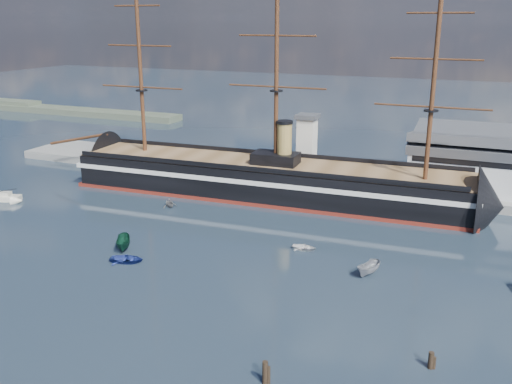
% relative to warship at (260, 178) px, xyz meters
% --- Properties ---
extents(ground, '(600.00, 600.00, 0.00)m').
position_rel_warship_xyz_m(ground, '(3.65, -20.00, -4.04)').
color(ground, '#202D3B').
rests_on(ground, ground).
extents(quay, '(180.00, 18.00, 2.00)m').
position_rel_warship_xyz_m(quay, '(13.65, 16.00, -4.04)').
color(quay, slate).
rests_on(quay, ground).
extents(quay_tower, '(5.00, 5.00, 15.00)m').
position_rel_warship_xyz_m(quay_tower, '(6.65, 13.00, 5.72)').
color(quay_tower, silver).
rests_on(quay_tower, ground).
extents(shoreline, '(120.00, 10.00, 4.00)m').
position_rel_warship_xyz_m(shoreline, '(-135.58, 75.00, -2.59)').
color(shoreline, '#3F4C38').
rests_on(shoreline, ground).
extents(warship, '(113.24, 20.36, 53.94)m').
position_rel_warship_xyz_m(warship, '(0.00, 0.00, 0.00)').
color(warship, black).
rests_on(warship, ground).
extents(sailboat, '(8.96, 5.31, 13.78)m').
position_rel_warship_xyz_m(sailboat, '(-51.18, -25.87, -3.16)').
color(sailboat, beige).
rests_on(sailboat, ground).
extents(motorboat_a, '(7.48, 5.92, 2.86)m').
position_rel_warship_xyz_m(motorboat_a, '(-9.59, -38.50, -4.04)').
color(motorboat_a, '#0C3424').
rests_on(motorboat_a, ground).
extents(motorboat_b, '(2.30, 3.72, 1.62)m').
position_rel_warship_xyz_m(motorboat_b, '(-5.98, -42.74, -4.04)').
color(motorboat_b, navy).
rests_on(motorboat_b, ground).
extents(motorboat_c, '(6.83, 4.41, 2.57)m').
position_rel_warship_xyz_m(motorboat_c, '(31.82, -32.09, -4.04)').
color(motorboat_c, gray).
rests_on(motorboat_c, ground).
extents(motorboat_d, '(5.26, 5.97, 2.06)m').
position_rel_warship_xyz_m(motorboat_d, '(-14.46, -15.26, -4.04)').
color(motorboat_d, slate).
rests_on(motorboat_d, ground).
extents(motorboat_e, '(1.20, 2.71, 1.24)m').
position_rel_warship_xyz_m(motorboat_e, '(19.29, -26.26, -4.04)').
color(motorboat_e, silver).
rests_on(motorboat_e, ground).
extents(piling_near_right, '(0.64, 0.64, 3.49)m').
position_rel_warship_xyz_m(piling_near_right, '(27.30, -64.06, -4.04)').
color(piling_near_right, black).
rests_on(piling_near_right, ground).
extents(piling_far_right, '(0.64, 0.64, 2.79)m').
position_rel_warship_xyz_m(piling_far_right, '(43.72, -53.96, -4.04)').
color(piling_far_right, black).
rests_on(piling_far_right, ground).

